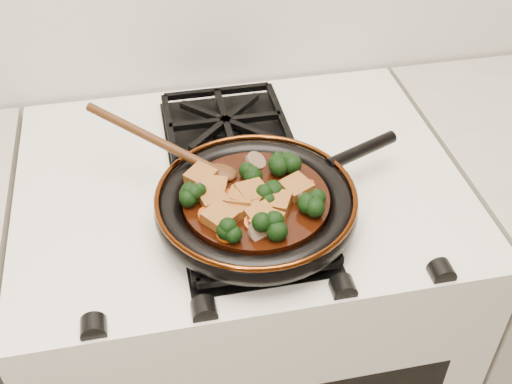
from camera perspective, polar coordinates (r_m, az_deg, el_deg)
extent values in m
cube|color=white|center=(1.44, -1.19, -12.57)|extent=(0.76, 0.60, 0.90)
cylinder|color=black|center=(1.00, 0.00, -1.60)|extent=(0.29, 0.29, 0.01)
torus|color=black|center=(0.99, 0.00, -1.22)|extent=(0.31, 0.31, 0.04)
torus|color=#4D210B|center=(0.98, 0.00, -0.31)|extent=(0.31, 0.31, 0.01)
cylinder|color=black|center=(1.09, 9.35, 3.67)|extent=(0.14, 0.07, 0.02)
cylinder|color=black|center=(0.99, 0.00, -0.92)|extent=(0.23, 0.23, 0.02)
cube|color=brown|center=(0.97, -0.29, -0.24)|extent=(0.06, 0.06, 0.03)
cube|color=brown|center=(1.01, -4.91, 1.30)|extent=(0.06, 0.06, 0.03)
cube|color=brown|center=(0.93, 1.03, -2.70)|extent=(0.06, 0.06, 0.03)
cube|color=brown|center=(0.95, -1.82, -1.64)|extent=(0.05, 0.05, 0.02)
cube|color=brown|center=(0.97, -3.77, -0.76)|extent=(0.04, 0.04, 0.02)
cube|color=brown|center=(0.96, -1.31, -0.68)|extent=(0.05, 0.06, 0.03)
cube|color=brown|center=(0.99, -3.75, 0.39)|extent=(0.05, 0.05, 0.03)
cube|color=brown|center=(0.93, 0.56, -2.37)|extent=(0.05, 0.05, 0.03)
cube|color=brown|center=(0.96, -0.78, -0.75)|extent=(0.06, 0.05, 0.03)
cube|color=brown|center=(0.94, -3.22, -2.31)|extent=(0.06, 0.06, 0.03)
cube|color=brown|center=(0.96, 2.03, -0.95)|extent=(0.05, 0.05, 0.03)
cube|color=brown|center=(0.99, 3.59, 0.34)|extent=(0.05, 0.06, 0.03)
cylinder|color=#A43404|center=(0.98, -2.01, -0.19)|extent=(0.03, 0.03, 0.02)
cylinder|color=#A43404|center=(1.00, 4.47, 0.51)|extent=(0.03, 0.03, 0.03)
cylinder|color=#A43404|center=(0.92, -2.56, -3.75)|extent=(0.03, 0.03, 0.02)
cylinder|color=#A43404|center=(0.95, -4.29, -2.11)|extent=(0.03, 0.03, 0.02)
cylinder|color=#A43404|center=(0.93, -0.15, -2.72)|extent=(0.03, 0.03, 0.02)
cylinder|color=brown|center=(0.92, 0.30, -3.51)|extent=(0.04, 0.04, 0.03)
cylinder|color=brown|center=(0.98, -4.70, 0.06)|extent=(0.04, 0.04, 0.03)
cylinder|color=brown|center=(0.97, 4.74, -0.50)|extent=(0.05, 0.05, 0.03)
cylinder|color=brown|center=(0.99, -4.51, 0.60)|extent=(0.04, 0.04, 0.02)
cylinder|color=brown|center=(1.04, -0.03, 2.77)|extent=(0.05, 0.05, 0.02)
ellipsoid|color=#42220E|center=(1.02, -3.19, 1.72)|extent=(0.07, 0.07, 0.02)
cylinder|color=#42220E|center=(1.05, -9.12, 4.67)|extent=(0.02, 0.02, 0.25)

